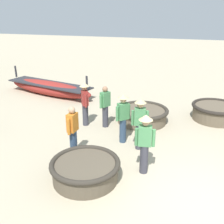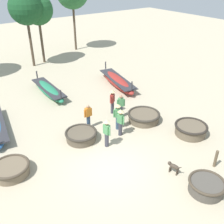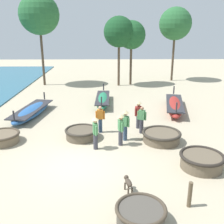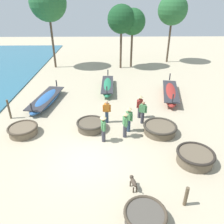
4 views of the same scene
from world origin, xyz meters
TOP-DOWN VIEW (x-y plane):
  - ground_plane at (0.00, 0.00)m, footprint 80.00×80.00m
  - coracle_weathered at (5.46, -0.29)m, footprint 1.89×1.89m
  - coracle_far_right at (4.28, 2.44)m, footprint 2.05×2.05m
  - coracle_nearest at (-4.02, 2.46)m, footprint 1.78×1.78m
  - coracle_far_left at (2.46, -3.59)m, footprint 1.59×1.59m
  - coracle_tilted at (0.06, 2.95)m, footprint 1.80×1.80m
  - long_boat_green_hull at (-3.69, 6.80)m, footprint 2.06×5.21m
  - long_boat_blue_hull at (6.30, 7.85)m, footprint 2.17×5.42m
  - long_boat_white_hull at (1.09, 9.61)m, footprint 1.10×4.89m
  - fisherman_standing_left at (0.87, 1.61)m, footprint 0.36×0.52m
  - fisherman_hauling at (3.28, 4.40)m, footprint 0.46×0.37m
  - fisherman_with_hat at (1.05, 3.78)m, footprint 0.53×0.23m
  - fisherman_crouching at (3.38, 3.64)m, footprint 0.49×0.34m
  - fisherman_by_coracle at (2.12, 2.04)m, footprint 0.36×0.52m
  - fisherman_standing_right at (2.39, 2.66)m, footprint 0.42×0.39m
  - dog at (2.20, -1.94)m, footprint 0.33×0.67m
  - mooring_post_shoreline at (4.18, -2.83)m, footprint 0.14×0.14m
  - mooring_post_mid_beach at (-5.56, 4.44)m, footprint 0.14×0.14m
  - tree_right_mid at (3.90, 17.02)m, footprint 2.83×2.83m
  - tree_rightmost at (8.75, 19.13)m, footprint 3.44×3.44m
  - tree_center at (-5.11, 16.94)m, footprint 3.91×3.91m
  - tree_left_mid at (2.63, 16.55)m, footprint 3.00×3.00m

SIDE VIEW (x-z plane):
  - ground_plane at x=0.00m, z-range 0.00..0.00m
  - coracle_nearest at x=-4.02m, z-range 0.03..0.56m
  - coracle_tilted at x=0.06m, z-range 0.03..0.57m
  - coracle_far_right at x=4.28m, z-range 0.03..0.59m
  - coracle_far_left at x=2.46m, z-range 0.03..0.61m
  - long_boat_green_hull at x=-3.69m, z-range -0.23..0.87m
  - long_boat_white_hull at x=1.09m, z-range -0.25..0.93m
  - coracle_weathered at x=5.46m, z-range 0.03..0.67m
  - long_boat_blue_hull at x=6.30m, z-range -0.27..1.01m
  - dog at x=2.20m, z-range 0.10..0.64m
  - mooring_post_shoreline at x=4.18m, z-range 0.00..0.93m
  - mooring_post_mid_beach at x=-5.56m, z-range 0.00..1.39m
  - fisherman_with_hat at x=1.05m, z-range 0.05..1.62m
  - fisherman_crouching at x=3.38m, z-range 0.05..1.62m
  - fisherman_standing_left at x=0.87m, z-range 0.12..1.79m
  - fisherman_hauling at x=3.28m, z-range 0.12..1.79m
  - fisherman_by_coracle at x=2.12m, z-range 0.12..1.79m
  - fisherman_standing_right at x=2.39m, z-range 0.12..1.79m
  - tree_right_mid at x=3.90m, z-range 1.78..8.23m
  - tree_left_mid at x=2.63m, z-range 1.89..8.73m
  - tree_rightmost at x=8.75m, z-range 2.18..10.03m
  - tree_center at x=-5.11m, z-range 2.48..11.39m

